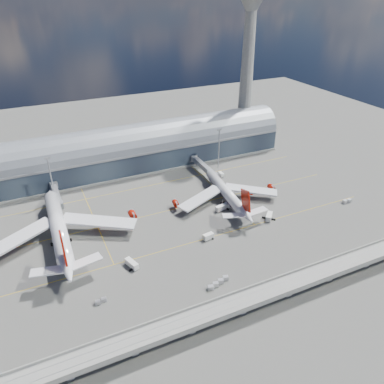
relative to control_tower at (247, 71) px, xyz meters
name	(u,v)px	position (x,y,z in m)	size (l,w,h in m)	color
ground	(181,232)	(-85.00, -83.00, -51.64)	(500.00, 500.00, 0.00)	#474744
taxi_lines	(164,209)	(-85.00, -60.89, -51.63)	(200.00, 80.12, 0.01)	gold
terminal	(131,151)	(-85.00, -5.01, -40.30)	(200.00, 30.00, 28.00)	#212937
control_tower	(247,71)	(0.00, 0.00, 0.00)	(19.00, 19.00, 103.00)	gray
guideway	(243,302)	(-85.00, -138.00, -46.34)	(220.00, 8.50, 7.20)	gray
floodlight_mast_left	(51,178)	(-135.00, -28.00, -38.00)	(3.00, 0.70, 25.70)	gray
floodlight_mast_right	(219,147)	(-35.00, -28.00, -38.00)	(3.00, 0.70, 25.70)	gray
airliner_left	(59,229)	(-137.75, -66.60, -44.96)	(72.87, 76.51, 23.36)	white
airliner_right	(226,193)	(-51.65, -67.45, -46.58)	(58.81, 61.51, 19.51)	white
jet_bridge_left	(56,194)	(-134.20, -29.88, -46.46)	(4.40, 28.00, 7.25)	gray
jet_bridge_right	(203,166)	(-47.96, -31.82, -46.46)	(4.40, 32.00, 7.25)	gray
service_truck_0	(132,264)	(-113.51, -97.41, -50.14)	(4.37, 7.38, 2.90)	silver
service_truck_1	(208,237)	(-75.99, -93.81, -50.19)	(5.23, 3.05, 2.87)	silver
service_truck_2	(222,207)	(-57.75, -74.17, -50.13)	(8.31, 4.06, 2.90)	silver
service_truck_3	(269,217)	(-41.02, -91.88, -50.07)	(6.18, 6.22, 3.06)	silver
service_truck_4	(221,174)	(-39.62, -40.08, -50.39)	(2.26, 4.33, 2.47)	silver
service_truck_5	(119,222)	(-110.09, -64.40, -50.22)	(4.58, 6.12, 2.78)	silver
cargo_train_0	(101,301)	(-129.81, -111.99, -50.83)	(4.73, 2.16, 1.55)	gray
cargo_train_1	(218,283)	(-86.10, -121.97, -50.70)	(10.77, 4.60, 1.79)	gray
cargo_train_2	(347,201)	(6.39, -96.15, -50.68)	(5.47, 2.06, 1.83)	gray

